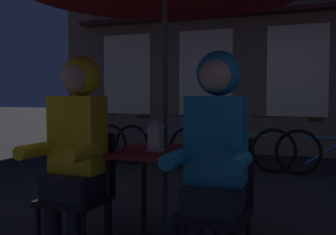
% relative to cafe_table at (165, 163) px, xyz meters
% --- Properties ---
extents(cafe_table, '(0.72, 0.72, 0.74)m').
position_rel_cafe_table_xyz_m(cafe_table, '(0.00, 0.00, 0.00)').
color(cafe_table, maroon).
rests_on(cafe_table, ground_plane).
extents(lantern, '(0.11, 0.11, 0.23)m').
position_rel_cafe_table_xyz_m(lantern, '(-0.03, -0.12, 0.22)').
color(lantern, white).
rests_on(lantern, cafe_table).
extents(chair_left, '(0.40, 0.40, 0.87)m').
position_rel_cafe_table_xyz_m(chair_left, '(-0.48, -0.37, -0.15)').
color(chair_left, black).
rests_on(chair_left, ground_plane).
extents(chair_right, '(0.40, 0.40, 0.87)m').
position_rel_cafe_table_xyz_m(chair_right, '(0.48, -0.37, -0.15)').
color(chair_right, black).
rests_on(chair_right, ground_plane).
extents(person_left_hooded, '(0.45, 0.56, 1.40)m').
position_rel_cafe_table_xyz_m(person_left_hooded, '(-0.48, -0.43, 0.21)').
color(person_left_hooded, black).
rests_on(person_left_hooded, ground_plane).
extents(person_right_hooded, '(0.45, 0.56, 1.40)m').
position_rel_cafe_table_xyz_m(person_right_hooded, '(0.48, -0.43, 0.21)').
color(person_right_hooded, black).
rests_on(person_right_hooded, ground_plane).
extents(bicycle_nearest, '(1.68, 0.16, 0.84)m').
position_rel_cafe_table_xyz_m(bicycle_nearest, '(-2.75, 3.25, -0.29)').
color(bicycle_nearest, black).
rests_on(bicycle_nearest, ground_plane).
extents(bicycle_second, '(1.68, 0.22, 0.84)m').
position_rel_cafe_table_xyz_m(bicycle_second, '(-1.33, 3.18, -0.29)').
color(bicycle_second, black).
rests_on(bicycle_second, ground_plane).
extents(bicycle_third, '(1.68, 0.12, 0.84)m').
position_rel_cafe_table_xyz_m(bicycle_third, '(-0.07, 3.28, -0.29)').
color(bicycle_third, black).
rests_on(bicycle_third, ground_plane).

